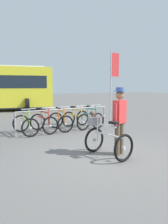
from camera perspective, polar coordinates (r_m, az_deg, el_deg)
ground_plane at (r=5.84m, az=5.42°, el=-10.95°), size 80.00×80.00×0.00m
bike_rack_rail at (r=8.80m, az=-4.90°, el=-0.37°), size 3.91×0.25×0.88m
racked_bike_lime at (r=8.44m, az=-14.56°, el=-3.04°), size 0.74×1.16×0.98m
racked_bike_red at (r=8.68m, az=-10.15°, el=-2.67°), size 0.82×1.19×0.97m
racked_bike_orange at (r=8.96m, az=-6.00°, el=-2.30°), size 0.68×1.10×0.97m
racked_bike_yellow at (r=9.28m, az=-2.12°, el=-1.95°), size 0.83×1.18×0.97m
racked_bike_teal at (r=9.65m, az=1.48°, el=-1.62°), size 0.83×1.20×0.98m
featured_bicycle at (r=5.75m, az=5.22°, el=-6.21°), size 0.84×1.25×1.09m
person_with_featured_bike at (r=5.80m, az=8.95°, el=-1.51°), size 0.50×0.32×1.72m
banner_flag at (r=9.95m, az=7.40°, el=9.34°), size 0.45×0.05×3.20m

